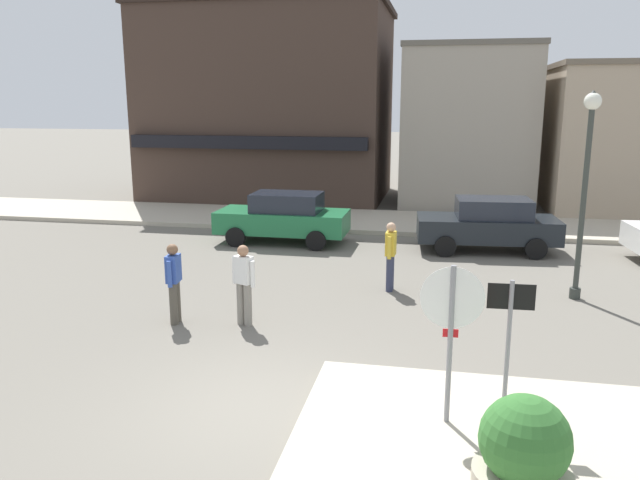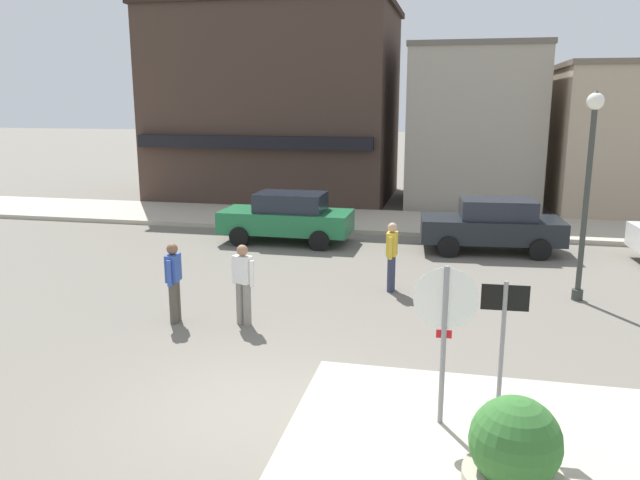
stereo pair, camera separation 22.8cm
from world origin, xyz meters
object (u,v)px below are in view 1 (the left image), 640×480
object	(u,v)px
one_way_sign	(508,337)
planter	(524,454)
pedestrian_kerb_side	(244,282)
lamp_post	(587,166)
parked_car_nearest	(284,217)
pedestrian_crossing_near	(174,281)
pedestrian_crossing_far	(391,254)
parked_car_second	(488,224)
stop_sign	(451,324)

from	to	relation	value
one_way_sign	planter	bearing A→B (deg)	-87.14
pedestrian_kerb_side	lamp_post	bearing A→B (deg)	24.26
parked_car_nearest	pedestrian_crossing_near	xyz separation A→B (m)	(-0.32, -7.36, 0.06)
planter	pedestrian_crossing_near	size ratio (longest dim) A/B	0.76
pedestrian_crossing_far	planter	bearing A→B (deg)	-74.33
pedestrian_crossing_far	one_way_sign	bearing A→B (deg)	-71.36
lamp_post	parked_car_second	distance (m)	5.03
parked_car_second	pedestrian_crossing_far	world-z (taller)	pedestrian_crossing_far
one_way_sign	parked_car_second	bearing A→B (deg)	87.67
pedestrian_kerb_side	parked_car_nearest	bearing A→B (deg)	98.37
parked_car_second	pedestrian_kerb_side	xyz separation A→B (m)	(-5.08, -7.27, 0.06)
parked_car_nearest	stop_sign	bearing A→B (deg)	-64.82
stop_sign	parked_car_nearest	bearing A→B (deg)	115.18
one_way_sign	pedestrian_kerb_side	bearing A→B (deg)	145.37
parked_car_second	lamp_post	bearing A→B (deg)	-68.73
planter	stop_sign	bearing A→B (deg)	121.60
stop_sign	lamp_post	bearing A→B (deg)	66.25
lamp_post	pedestrian_kerb_side	size ratio (longest dim) A/B	2.82
stop_sign	pedestrian_kerb_side	world-z (taller)	stop_sign
parked_car_second	pedestrian_kerb_side	bearing A→B (deg)	-124.93
pedestrian_crossing_near	pedestrian_kerb_side	bearing A→B (deg)	7.33
parked_car_second	pedestrian_crossing_near	xyz separation A→B (m)	(-6.45, -7.45, 0.06)
lamp_post	pedestrian_crossing_far	bearing A→B (deg)	-177.20
stop_sign	planter	world-z (taller)	stop_sign
parked_car_nearest	pedestrian_kerb_side	size ratio (longest dim) A/B	2.49
parked_car_second	pedestrian_crossing_near	size ratio (longest dim) A/B	2.56
pedestrian_crossing_far	pedestrian_crossing_near	bearing A→B (deg)	-142.99
parked_car_second	pedestrian_crossing_far	bearing A→B (deg)	-119.03
planter	parked_car_second	world-z (taller)	parked_car_second
parked_car_second	pedestrian_kerb_side	world-z (taller)	pedestrian_kerb_side
one_way_sign	pedestrian_kerb_side	size ratio (longest dim) A/B	1.30
planter	one_way_sign	bearing A→B (deg)	92.86
pedestrian_crossing_near	pedestrian_crossing_far	distance (m)	4.99
stop_sign	pedestrian_kerb_side	bearing A→B (deg)	139.20
pedestrian_crossing_near	pedestrian_crossing_far	size ratio (longest dim) A/B	1.00
one_way_sign	pedestrian_kerb_side	world-z (taller)	one_way_sign
lamp_post	pedestrian_crossing_far	size ratio (longest dim) A/B	2.82
planter	pedestrian_kerb_side	distance (m)	6.67
pedestrian_kerb_side	pedestrian_crossing_near	bearing A→B (deg)	-172.67
planter	parked_car_nearest	world-z (taller)	parked_car_nearest
stop_sign	planter	size ratio (longest dim) A/B	1.88
planter	parked_car_nearest	bearing A→B (deg)	115.94
one_way_sign	parked_car_nearest	bearing A→B (deg)	118.76
stop_sign	pedestrian_crossing_far	size ratio (longest dim) A/B	1.43
stop_sign	lamp_post	xyz separation A→B (m)	(2.82, 6.40, 1.44)
lamp_post	pedestrian_crossing_near	distance (m)	8.96
one_way_sign	pedestrian_crossing_far	world-z (taller)	one_way_sign
stop_sign	one_way_sign	world-z (taller)	stop_sign
parked_car_nearest	planter	bearing A→B (deg)	-64.06
stop_sign	pedestrian_crossing_near	xyz separation A→B (m)	(-5.28, 3.20, -0.65)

